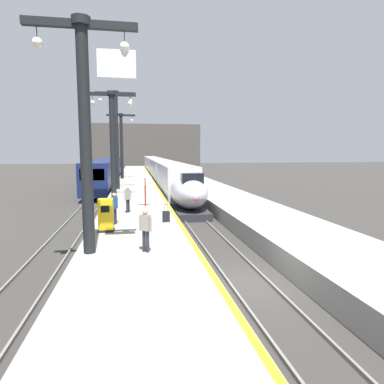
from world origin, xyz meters
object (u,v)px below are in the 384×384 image
station_column_far (116,131)px  station_column_distant (121,140)px  station_column_near (86,112)px  ticket_machine_yellow (106,216)px  passenger_far_waiting (146,227)px  regional_train_adjacent (107,171)px  highspeed_train_main (158,168)px  departure_info_board (145,185)px  rolling_suitcase (166,216)px  station_column_mid (112,134)px  passenger_mid_platform (128,197)px  passenger_near_edge (115,206)px

station_column_far → station_column_distant: (-0.00, 13.82, -0.38)m
station_column_near → ticket_machine_yellow: size_ratio=5.38×
passenger_far_waiting → ticket_machine_yellow: 4.12m
regional_train_adjacent → station_column_distant: 5.19m
highspeed_train_main → departure_info_board: 35.37m
station_column_distant → rolling_suitcase: (3.43, -31.05, -5.24)m
station_column_near → station_column_mid: 15.90m
regional_train_adjacent → station_column_far: 16.19m
regional_train_adjacent → passenger_mid_platform: bearing=-83.2°
highspeed_train_main → passenger_near_edge: bearing=-97.3°
station_column_mid → passenger_near_edge: size_ratio=5.20×
regional_train_adjacent → passenger_near_edge: regional_train_adjacent is taller
highspeed_train_main → departure_info_board: highspeed_train_main is taller
ticket_machine_yellow → station_column_distant: bearing=90.6°
highspeed_train_main → station_column_near: station_column_near is taller
station_column_near → ticket_machine_yellow: bearing=85.2°
highspeed_train_main → regional_train_adjacent: 11.64m
passenger_near_edge → ticket_machine_yellow: size_ratio=1.06×
station_column_near → passenger_near_edge: 6.66m
passenger_near_edge → passenger_far_waiting: 5.49m
passenger_near_edge → ticket_machine_yellow: bearing=-101.6°
highspeed_train_main → passenger_mid_platform: (-4.60, -37.63, 0.06)m
station_column_distant → station_column_far: bearing=-90.0°
station_column_far → rolling_suitcase: (3.43, -17.24, -5.61)m
station_column_distant → ticket_machine_yellow: station_column_distant is taller
station_column_far → station_column_mid: bearing=-90.0°
highspeed_train_main → station_column_mid: 31.04m
passenger_near_edge → passenger_mid_platform: 3.46m
station_column_mid → ticket_machine_yellow: (0.35, -12.46, -4.57)m
station_column_near → station_column_mid: bearing=90.2°
rolling_suitcase → highspeed_train_main: bearing=86.5°
passenger_near_edge → passenger_far_waiting: (1.47, -5.29, 0.00)m
regional_train_adjacent → highspeed_train_main: bearing=45.9°
highspeed_train_main → station_column_distant: 12.37m
highspeed_train_main → rolling_suitcase: bearing=-93.5°
station_column_far → rolling_suitcase: station_column_far is taller
station_column_mid → passenger_near_edge: bearing=-86.5°
station_column_near → rolling_suitcase: (3.37, 5.17, -5.01)m
departure_info_board → passenger_near_edge: bearing=-107.2°
rolling_suitcase → departure_info_board: (-0.95, 5.69, 1.20)m
station_column_mid → departure_info_board: station_column_mid is taller
passenger_far_waiting → rolling_suitcase: size_ratio=1.72×
rolling_suitcase → ticket_machine_yellow: (-3.08, -1.72, 0.44)m
passenger_near_edge → regional_train_adjacent: bearing=95.0°
station_column_mid → passenger_mid_platform: size_ratio=5.20×
station_column_distant → ticket_machine_yellow: bearing=-89.4°
passenger_near_edge → station_column_mid: bearing=93.5°
rolling_suitcase → station_column_distant: bearing=96.3°
passenger_near_edge → station_column_near: bearing=-97.0°
passenger_far_waiting → departure_info_board: size_ratio=0.80×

